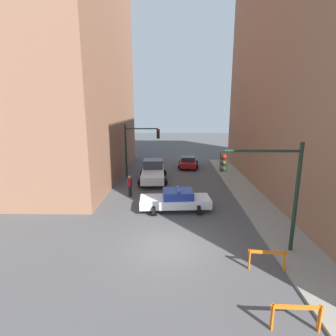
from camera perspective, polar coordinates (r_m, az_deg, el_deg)
ground_plane at (r=13.62m, az=-0.04°, el=-16.87°), size 120.00×120.00×0.00m
sidewalk_right at (r=14.85m, az=25.61°, el=-15.31°), size 2.40×44.00×0.12m
building_corner_left at (r=28.82m, az=-25.63°, el=19.49°), size 14.00×20.00×21.28m
traffic_light_near at (r=12.76m, az=21.71°, el=-2.73°), size 3.64×0.35×5.20m
traffic_light_far at (r=25.94m, az=-6.81°, el=5.41°), size 3.44×0.35×5.20m
police_car at (r=17.78m, az=1.70°, el=-6.94°), size 4.82×2.58×1.52m
white_truck at (r=24.63m, az=-3.28°, el=-0.83°), size 2.82×5.49×1.90m
parked_car_near at (r=30.44m, az=4.44°, el=1.39°), size 2.48×4.42×1.31m
pedestrian_crossing at (r=20.66m, az=-8.32°, el=-3.80°), size 0.49×0.49×1.66m
barrier_front at (r=10.02m, az=26.16°, el=-26.51°), size 1.60×0.20×0.90m
barrier_mid at (r=12.45m, az=20.78°, el=-17.63°), size 1.60×0.29×0.90m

